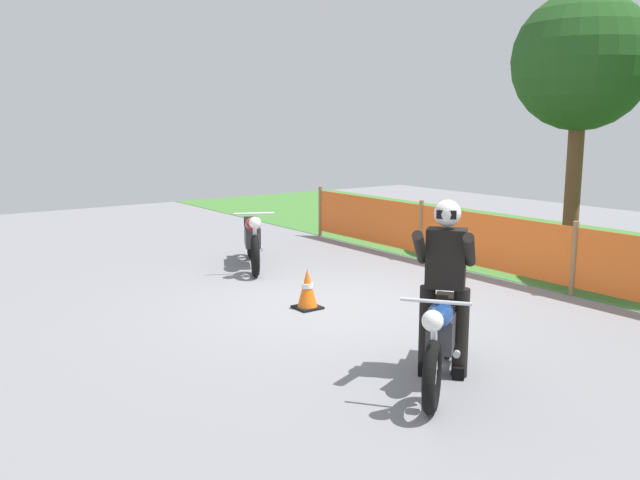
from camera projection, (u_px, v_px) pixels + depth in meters
The scene contains 8 objects.
ground at pixel (346, 305), 8.82m from camera, with size 24.00×24.00×0.02m, color gray.
grass_verge at pixel (594, 254), 12.13m from camera, with size 24.00×5.88×0.01m, color #427A33.
barrier_fence at pixel (489, 242), 10.35m from camera, with size 9.07×0.08×1.05m.
tree_leftmost at pixel (581, 63), 11.57m from camera, with size 2.41×2.41×4.63m.
motorcycle_lead at pixel (441, 335), 6.10m from camera, with size 1.32×1.64×0.95m.
motorcycle_trailing at pixel (253, 238), 10.99m from camera, with size 1.93×1.10×1.00m.
rider_lead at pixel (445, 278), 6.22m from camera, with size 0.74×0.78×1.69m.
traffic_cone at pixel (307, 289), 8.57m from camera, with size 0.32×0.32×0.53m.
Camera 1 is at (6.71, -5.26, 2.40)m, focal length 37.22 mm.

